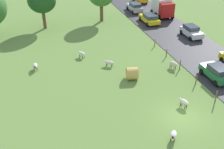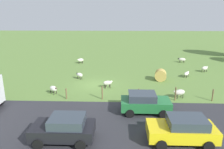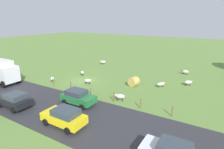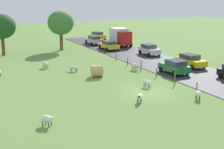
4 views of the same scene
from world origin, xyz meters
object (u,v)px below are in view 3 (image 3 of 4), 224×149
at_px(sheep_5, 82,72).
at_px(hay_bale_0, 134,82).
at_px(truck_1, 3,72).
at_px(car_0, 78,97).
at_px(sheep_4, 120,96).
at_px(car_1, 15,100).
at_px(sheep_0, 161,84).
at_px(sheep_2, 103,62).
at_px(sheep_3, 52,79).
at_px(car_2, 64,117).
at_px(sheep_7, 88,81).
at_px(sheep_6, 185,72).
at_px(sheep_1, 188,82).

distance_m(sheep_5, hay_bale_0, 9.79).
height_order(truck_1, car_0, truck_1).
xyz_separation_m(sheep_4, car_1, (7.41, -9.05, 0.32)).
height_order(sheep_0, truck_1, truck_1).
distance_m(sheep_2, sheep_3, 13.68).
xyz_separation_m(sheep_4, car_2, (7.29, -1.77, 0.33)).
height_order(sheep_0, car_2, car_2).
xyz_separation_m(sheep_0, sheep_7, (4.34, -9.71, 0.07)).
relative_size(sheep_5, hay_bale_0, 0.77).
bearing_deg(sheep_3, sheep_0, 113.01).
xyz_separation_m(car_1, car_2, (-0.13, 7.28, 0.01)).
relative_size(sheep_7, car_2, 0.27).
relative_size(sheep_3, sheep_6, 0.83).
bearing_deg(sheep_7, sheep_0, 114.07).
height_order(truck_1, car_1, truck_1).
distance_m(car_0, car_1, 6.82).
bearing_deg(sheep_2, hay_bale_0, 51.65).
distance_m(sheep_4, truck_1, 18.23).
height_order(sheep_7, car_1, car_1).
xyz_separation_m(sheep_2, sheep_6, (-1.14, 16.48, -0.03)).
xyz_separation_m(sheep_4, sheep_6, (-15.49, 4.53, -0.07)).
distance_m(sheep_7, car_0, 6.82).
distance_m(sheep_3, car_2, 13.13).
distance_m(hay_bale_0, car_2, 12.82).
distance_m(sheep_4, sheep_6, 16.13).
height_order(sheep_0, sheep_7, sheep_7).
height_order(sheep_1, car_2, car_2).
bearing_deg(sheep_0, sheep_7, -65.93).
relative_size(sheep_0, sheep_4, 0.98).
bearing_deg(sheep_5, sheep_1, 103.27).
relative_size(car_0, car_2, 0.94).
bearing_deg(sheep_6, hay_bale_0, -27.94).
xyz_separation_m(sheep_3, truck_1, (4.20, -5.62, 1.33)).
distance_m(sheep_6, car_1, 26.63).
xyz_separation_m(sheep_4, sheep_7, (-2.69, -6.94, -0.04)).
bearing_deg(car_2, truck_1, -103.14).
xyz_separation_m(sheep_3, sheep_5, (-5.11, 1.67, -0.03)).
bearing_deg(sheep_1, truck_1, -61.01).
distance_m(sheep_2, sheep_6, 16.52).
relative_size(sheep_3, sheep_4, 0.84).
distance_m(sheep_1, sheep_4, 11.38).
bearing_deg(hay_bale_0, sheep_1, 121.67).
bearing_deg(car_1, sheep_6, 149.33).
bearing_deg(sheep_5, sheep_4, 61.34).
bearing_deg(sheep_5, sheep_6, 122.79).
xyz_separation_m(sheep_3, hay_bale_0, (-4.83, 11.45, 0.13)).
height_order(sheep_1, sheep_6, sheep_1).
bearing_deg(car_0, sheep_4, 131.84).
distance_m(sheep_4, hay_bale_0, 5.55).
bearing_deg(sheep_1, car_2, -24.63).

